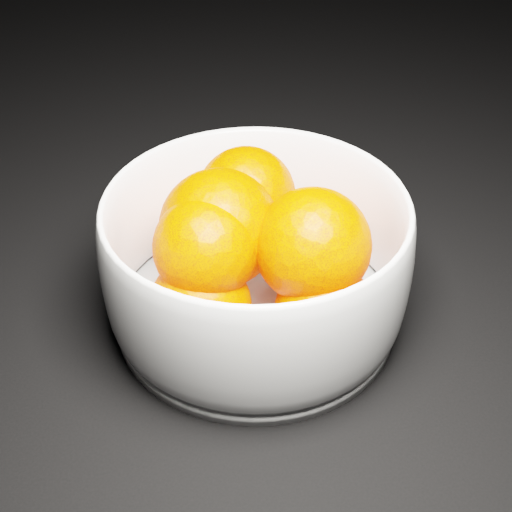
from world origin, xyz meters
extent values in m
cube|color=black|center=(0.00, 0.00, 0.00)|extent=(3.00, 3.00, 0.00)
cylinder|color=white|center=(0.07, -0.14, 0.01)|extent=(0.24, 0.24, 0.01)
sphere|color=#FF4400|center=(0.12, -0.11, 0.05)|extent=(0.08, 0.08, 0.08)
sphere|color=#FF4400|center=(0.04, -0.08, 0.05)|extent=(0.07, 0.07, 0.07)
sphere|color=#FF4400|center=(0.02, -0.17, 0.05)|extent=(0.08, 0.08, 0.08)
sphere|color=#FF4400|center=(0.11, -0.20, 0.05)|extent=(0.08, 0.08, 0.08)
sphere|color=#FF4400|center=(0.07, -0.10, 0.10)|extent=(0.08, 0.08, 0.08)
sphere|color=#FF4400|center=(0.03, -0.16, 0.10)|extent=(0.08, 0.08, 0.08)
sphere|color=#FF4400|center=(0.10, -0.18, 0.10)|extent=(0.09, 0.09, 0.09)
sphere|color=#FF4400|center=(0.04, -0.14, 0.10)|extent=(0.09, 0.09, 0.09)
camera|label=1|loc=(-0.04, -0.58, 0.42)|focal=50.00mm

